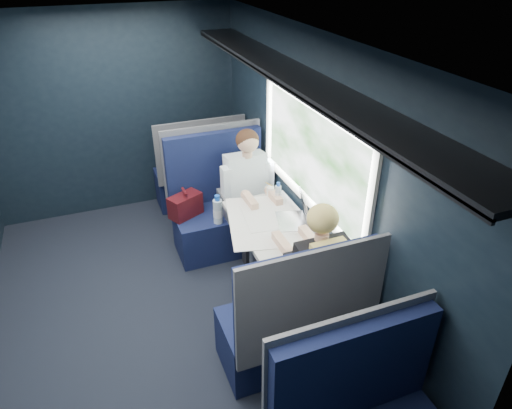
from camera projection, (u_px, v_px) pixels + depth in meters
name	position (u px, v px, depth m)	size (l,w,h in m)	color
ground	(160.00, 317.00, 3.99)	(2.80, 4.20, 0.01)	black
room_shell	(141.00, 163.00, 3.25)	(3.00, 4.40, 2.40)	black
table	(270.00, 230.00, 3.97)	(0.62, 1.00, 0.74)	#54565E
seat_bay_near	(220.00, 210.00, 4.74)	(1.08, 0.62, 1.26)	black
seat_bay_far	(292.00, 325.00, 3.34)	(1.04, 0.62, 1.26)	black
seat_row_front	(199.00, 174.00, 5.49)	(1.04, 0.51, 1.16)	black
man	(250.00, 188.00, 4.53)	(0.53, 0.56, 1.32)	black
woman	(315.00, 270.00, 3.39)	(0.53, 0.56, 1.32)	black
papers	(263.00, 221.00, 3.96)	(0.59, 0.85, 0.01)	white
laptop	(298.00, 214.00, 3.93)	(0.33, 0.38, 0.25)	silver
bottle_small	(278.00, 193.00, 4.21)	(0.06, 0.06, 0.20)	silver
cup	(270.00, 192.00, 4.32)	(0.07, 0.07, 0.09)	white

